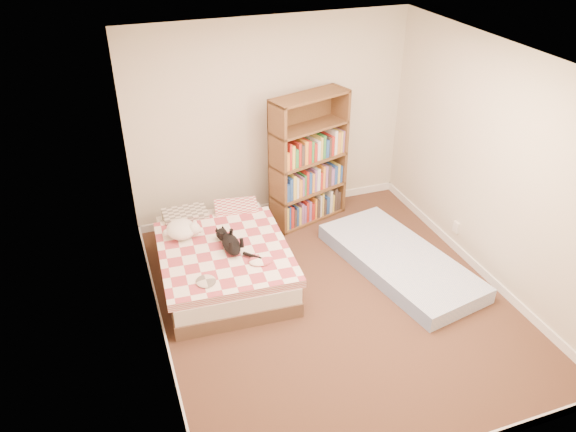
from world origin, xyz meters
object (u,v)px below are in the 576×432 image
object	(u,v)px
black_cat	(231,242)
white_dog	(182,229)
floor_mattress	(400,261)
bed	(222,257)
bookshelf	(308,176)

from	to	relation	value
black_cat	white_dog	size ratio (longest dim) A/B	1.52
floor_mattress	bed	bearing A→B (deg)	152.79
white_dog	black_cat	bearing A→B (deg)	-61.60
black_cat	white_dog	distance (m)	0.59
white_dog	bookshelf	bearing A→B (deg)	-0.19
bed	bookshelf	world-z (taller)	bookshelf
bookshelf	floor_mattress	xyz separation A→B (m)	(0.58, -1.40, -0.51)
bed	white_dog	size ratio (longest dim) A/B	4.25
bookshelf	black_cat	world-z (taller)	bookshelf
bed	floor_mattress	world-z (taller)	bed
floor_mattress	white_dog	bearing A→B (deg)	149.97
floor_mattress	black_cat	xyz separation A→B (m)	(-1.84, 0.40, 0.42)
bookshelf	floor_mattress	size ratio (longest dim) A/B	0.84
bookshelf	black_cat	xyz separation A→B (m)	(-1.26, -1.00, -0.09)
bed	white_dog	xyz separation A→B (m)	(-0.37, 0.23, 0.30)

